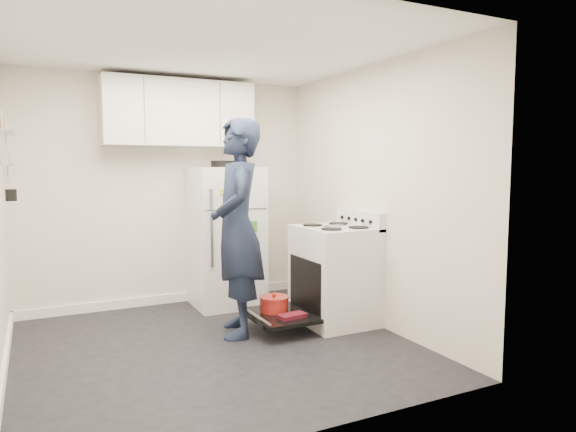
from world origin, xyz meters
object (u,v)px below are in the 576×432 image
electric_range (334,276)px  person (237,228)px  open_oven_door (277,310)px  refrigerator (226,236)px

electric_range → person: person is taller
open_oven_door → person: person is taller
open_oven_door → person: size_ratio=0.36×
electric_range → open_oven_door: 0.66m
electric_range → refrigerator: size_ratio=0.69×
refrigerator → person: bearing=-103.5°
refrigerator → open_oven_door: bearing=-82.9°
electric_range → refrigerator: (-0.72, 1.10, 0.30)m
open_oven_door → refrigerator: size_ratio=0.44×
open_oven_door → electric_range: bearing=-3.8°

